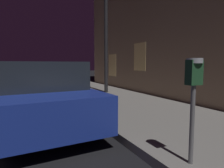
% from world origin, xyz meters
% --- Properties ---
extents(parking_meter, '(0.19, 0.19, 1.30)m').
position_xyz_m(parking_meter, '(4.32, 0.41, 1.14)').
color(parking_meter, '#59595B').
rests_on(parking_meter, sidewalk).
extents(car_blue, '(2.14, 4.56, 1.43)m').
position_xyz_m(car_blue, '(2.85, 3.58, 0.72)').
color(car_blue, navy).
rests_on(car_blue, ground).
extents(car_silver, '(2.03, 4.23, 1.43)m').
position_xyz_m(car_silver, '(2.85, 10.16, 0.71)').
color(car_silver, '#B7B7BF').
rests_on(car_silver, ground).
extents(street_lamp, '(0.44, 0.44, 5.04)m').
position_xyz_m(street_lamp, '(5.97, 6.67, 3.52)').
color(street_lamp, black).
rests_on(street_lamp, sidewalk).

